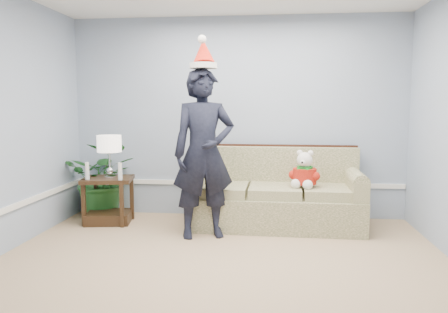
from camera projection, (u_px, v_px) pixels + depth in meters
name	position (u px, v px, depth m)	size (l,w,h in m)	color
room_shell	(212.00, 126.00, 3.45)	(4.54, 5.04, 2.74)	tan
wainscot_trim	(122.00, 202.00, 4.84)	(4.49, 4.99, 0.06)	white
sofa	(275.00, 197.00, 5.54)	(2.15, 0.96, 1.00)	#465628
side_table	(109.00, 205.00, 5.66)	(0.69, 0.61, 0.59)	#322012
table_lamp	(109.00, 146.00, 5.52)	(0.31, 0.31, 0.55)	silver
candle_pair	(104.00, 172.00, 5.43)	(0.48, 0.06, 0.22)	silver
houseplant	(104.00, 179.00, 5.99)	(0.92, 0.80, 1.02)	#225E25
man	(204.00, 154.00, 4.98)	(0.71, 0.46, 1.94)	black
santa_hat	(203.00, 55.00, 4.87)	(0.38, 0.41, 0.36)	silver
teddy_bear	(305.00, 174.00, 5.30)	(0.36, 0.36, 0.46)	silver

